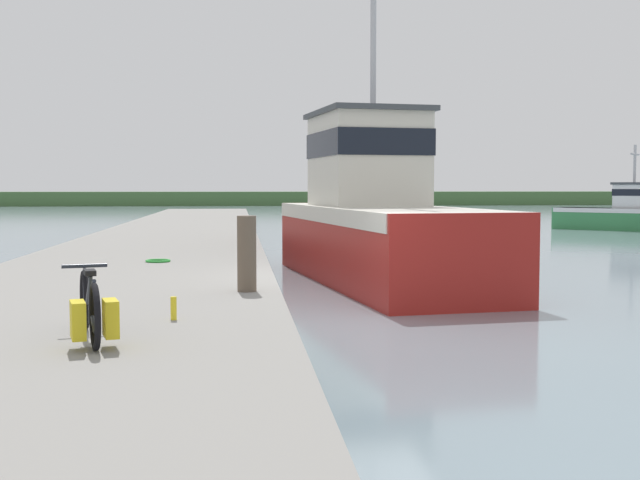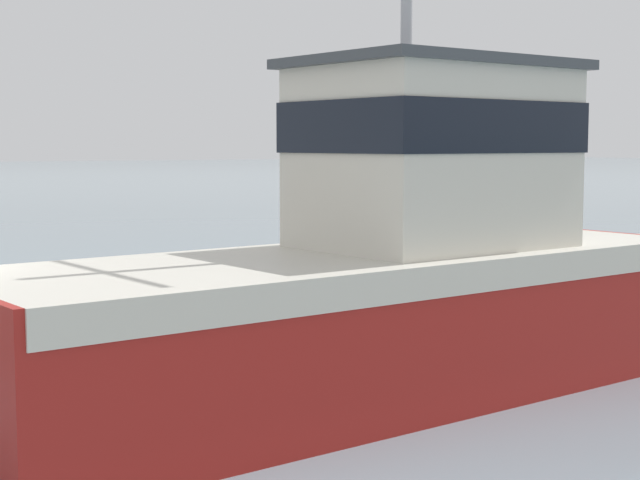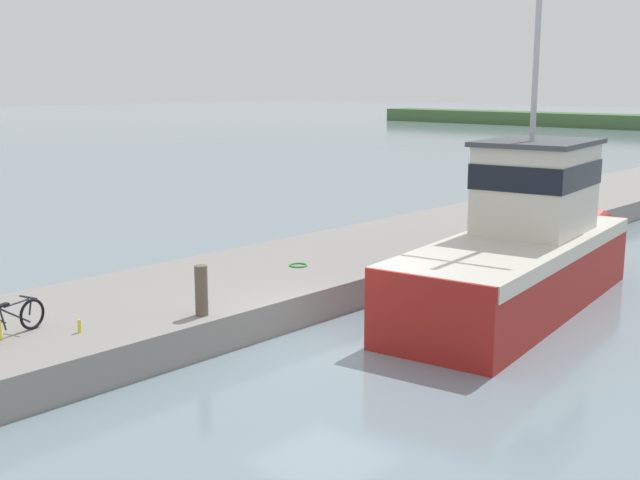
% 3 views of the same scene
% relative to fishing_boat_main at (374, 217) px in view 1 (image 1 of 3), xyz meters
% --- Properties ---
extents(ground_plane, '(320.00, 320.00, 0.00)m').
position_rel_fishing_boat_main_xyz_m(ground_plane, '(-1.38, -5.92, -1.49)').
color(ground_plane, gray).
extents(dock_pier, '(5.04, 80.00, 0.76)m').
position_rel_fishing_boat_main_xyz_m(dock_pier, '(-5.15, -5.92, -1.11)').
color(dock_pier, gray).
rests_on(dock_pier, ground_plane).
extents(far_shoreline, '(180.00, 5.00, 1.62)m').
position_rel_fishing_boat_main_xyz_m(far_shoreline, '(28.62, 75.84, -0.68)').
color(far_shoreline, '#426638').
rests_on(far_shoreline, ground_plane).
extents(fishing_boat_main, '(4.12, 11.21, 9.40)m').
position_rel_fishing_boat_main_xyz_m(fishing_boat_main, '(0.00, 0.00, 0.00)').
color(fishing_boat_main, maroon).
rests_on(fishing_boat_main, ground_plane).
extents(boat_red_outer, '(6.81, 6.48, 4.29)m').
position_rel_fishing_boat_main_xyz_m(boat_red_outer, '(16.54, 19.48, -0.56)').
color(boat_red_outer, '#337F47').
rests_on(boat_red_outer, ground_plane).
extents(bicycle_touring, '(0.71, 1.67, 0.67)m').
position_rel_fishing_boat_main_xyz_m(bicycle_touring, '(-4.57, -11.21, -0.42)').
color(bicycle_touring, black).
rests_on(bicycle_touring, dock_pier).
extents(mooring_post, '(0.26, 0.26, 1.04)m').
position_rel_fishing_boat_main_xyz_m(mooring_post, '(-3.10, -7.70, -0.21)').
color(mooring_post, brown).
rests_on(mooring_post, dock_pier).
extents(hose_coil, '(0.48, 0.48, 0.04)m').
position_rel_fishing_boat_main_xyz_m(hose_coil, '(-4.74, -3.17, -0.71)').
color(hose_coil, green).
rests_on(hose_coil, dock_pier).
extents(water_bottle_on_curb, '(0.07, 0.07, 0.25)m').
position_rel_fishing_boat_main_xyz_m(water_bottle_on_curb, '(-3.92, -10.01, -0.60)').
color(water_bottle_on_curb, yellow).
rests_on(water_bottle_on_curb, dock_pier).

